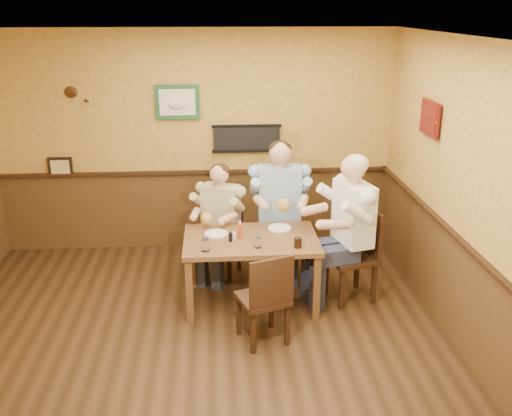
# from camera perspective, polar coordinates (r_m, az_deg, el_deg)

# --- Properties ---
(room) EXTENTS (5.02, 5.03, 2.81)m
(room) POSITION_cam_1_polar(r_m,az_deg,el_deg) (4.98, -5.40, 3.69)
(room) COLOR black
(room) RESTS_ON ground
(dining_table) EXTENTS (1.40, 0.90, 0.75)m
(dining_table) POSITION_cam_1_polar(r_m,az_deg,el_deg) (6.00, -0.51, -3.83)
(dining_table) COLOR brown
(dining_table) RESTS_ON ground
(chair_back_left) EXTENTS (0.52, 0.52, 0.86)m
(chair_back_left) POSITION_cam_1_polar(r_m,az_deg,el_deg) (6.74, -3.46, -3.27)
(chair_back_left) COLOR #331E10
(chair_back_left) RESTS_ON ground
(chair_back_right) EXTENTS (0.48, 0.48, 1.01)m
(chair_back_right) POSITION_cam_1_polar(r_m,az_deg,el_deg) (6.79, 2.29, -2.36)
(chair_back_right) COLOR #331E10
(chair_back_right) RESTS_ON ground
(chair_right_end) EXTENTS (0.57, 0.57, 1.02)m
(chair_right_end) POSITION_cam_1_polar(r_m,az_deg,el_deg) (6.22, 9.47, -4.72)
(chair_right_end) COLOR #331E10
(chair_right_end) RESTS_ON ground
(chair_near_side) EXTENTS (0.55, 0.55, 0.93)m
(chair_near_side) POSITION_cam_1_polar(r_m,az_deg,el_deg) (5.42, 0.68, -8.83)
(chair_near_side) COLOR #331E10
(chair_near_side) RESTS_ON ground
(diner_tan_shirt) EXTENTS (0.74, 0.74, 1.22)m
(diner_tan_shirt) POSITION_cam_1_polar(r_m,az_deg,el_deg) (6.67, -3.50, -1.82)
(diner_tan_shirt) COLOR beige
(diner_tan_shirt) RESTS_ON ground
(diner_blue_polo) EXTENTS (0.68, 0.68, 1.44)m
(diner_blue_polo) POSITION_cam_1_polar(r_m,az_deg,el_deg) (6.71, 2.32, -0.65)
(diner_blue_polo) COLOR #8DAED3
(diner_blue_polo) RESTS_ON ground
(diner_white_elder) EXTENTS (0.82, 0.82, 1.46)m
(diner_white_elder) POSITION_cam_1_polar(r_m,az_deg,el_deg) (6.13, 9.58, -2.86)
(diner_white_elder) COLOR white
(diner_white_elder) RESTS_ON ground
(water_glass_left) EXTENTS (0.10, 0.10, 0.12)m
(water_glass_left) POSITION_cam_1_polar(r_m,az_deg,el_deg) (5.66, -5.07, -3.72)
(water_glass_left) COLOR silver
(water_glass_left) RESTS_ON dining_table
(water_glass_mid) EXTENTS (0.09, 0.09, 0.11)m
(water_glass_mid) POSITION_cam_1_polar(r_m,az_deg,el_deg) (5.72, 0.18, -3.48)
(water_glass_mid) COLOR silver
(water_glass_mid) RESTS_ON dining_table
(cola_tumbler) EXTENTS (0.08, 0.08, 0.10)m
(cola_tumbler) POSITION_cam_1_polar(r_m,az_deg,el_deg) (5.74, 4.21, -3.47)
(cola_tumbler) COLOR black
(cola_tumbler) RESTS_ON dining_table
(hot_sauce_bottle) EXTENTS (0.05, 0.05, 0.17)m
(hot_sauce_bottle) POSITION_cam_1_polar(r_m,az_deg,el_deg) (5.94, -1.62, -2.24)
(hot_sauce_bottle) COLOR #B63113
(hot_sauce_bottle) RESTS_ON dining_table
(salt_shaker) EXTENTS (0.04, 0.04, 0.08)m
(salt_shaker) POSITION_cam_1_polar(r_m,az_deg,el_deg) (5.92, -2.21, -2.79)
(salt_shaker) COLOR white
(salt_shaker) RESTS_ON dining_table
(pepper_shaker) EXTENTS (0.05, 0.05, 0.10)m
(pepper_shaker) POSITION_cam_1_polar(r_m,az_deg,el_deg) (5.87, -2.56, -2.93)
(pepper_shaker) COLOR black
(pepper_shaker) RESTS_ON dining_table
(plate_far_left) EXTENTS (0.26, 0.26, 0.02)m
(plate_far_left) POSITION_cam_1_polar(r_m,az_deg,el_deg) (6.07, -4.00, -2.58)
(plate_far_left) COLOR silver
(plate_far_left) RESTS_ON dining_table
(plate_far_right) EXTENTS (0.26, 0.26, 0.02)m
(plate_far_right) POSITION_cam_1_polar(r_m,az_deg,el_deg) (6.21, 2.36, -2.00)
(plate_far_right) COLOR white
(plate_far_right) RESTS_ON dining_table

